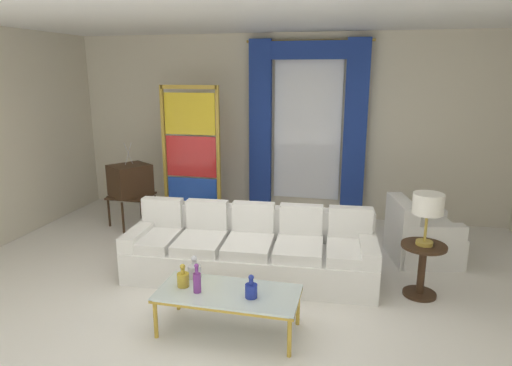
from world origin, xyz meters
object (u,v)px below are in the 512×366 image
Objects in this scene: couch_white_long at (251,251)px; round_side_table at (422,265)px; coffee_table at (228,295)px; peacock_figurine at (205,218)px; bottle_crystal_tall at (195,270)px; table_lamp_brass at (428,206)px; bottle_ruby_flask at (183,279)px; armchair_white at (419,238)px; vintage_tv at (130,182)px; bottle_amber_squat at (197,281)px; stained_glass_divider at (191,159)px; bottle_blue_decanter at (251,290)px.

couch_white_long reaches higher than round_side_table.
peacock_figurine is (-1.13, 2.52, -0.15)m from coffee_table.
table_lamp_brass is (2.26, 0.95, 0.54)m from bottle_crystal_tall.
armchair_white is at bearing 42.48° from bottle_ruby_flask.
vintage_tv is (-1.89, 2.48, 0.24)m from bottle_ruby_flask.
table_lamp_brass reaches higher than round_side_table.
vintage_tv is at bearing 162.30° from table_lamp_brass.
bottle_ruby_flask is 0.38× the size of round_side_table.
bottle_amber_squat is at bearing -98.49° from couch_white_long.
armchair_white is 0.44× the size of stained_glass_divider.
bottle_crystal_tall is 0.82× the size of bottle_amber_squat.
table_lamp_brass is at bearing 31.89° from coffee_table.
couch_white_long is 3.06× the size of armchair_white.
bottle_amber_squat is at bearing -64.67° from bottle_crystal_tall.
table_lamp_brass is (4.19, -1.34, 0.30)m from vintage_tv.
bottle_amber_squat is 0.50× the size of table_lamp_brass.
bottle_blue_decanter is at bearing -76.10° from couch_white_long.
stained_glass_divider is (-1.04, 2.64, 0.57)m from bottle_crystal_tall.
bottle_ruby_flask is at bearing -74.88° from peacock_figurine.
bottle_crystal_tall is (-0.33, -1.02, 0.18)m from couch_white_long.
couch_white_long reaches higher than bottle_amber_squat.
table_lamp_brass reaches higher than couch_white_long.
bottle_ruby_flask is 3.25m from armchair_white.
bottle_crystal_tall is 0.20m from bottle_ruby_flask.
vintage_tv is 1.38× the size of armchair_white.
armchair_white is at bearing 85.08° from round_side_table.
bottle_amber_squat reaches higher than coffee_table.
bottle_crystal_tall is 2.89m from stained_glass_divider.
armchair_white is at bearing -10.78° from stained_glass_divider.
bottle_ruby_flask is at bearing -70.55° from stained_glass_divider.
couch_white_long reaches higher than peacock_figurine.
coffee_table is 5.69× the size of bottle_crystal_tall.
table_lamp_brass reaches higher than bottle_amber_squat.
bottle_crystal_tall is at bearing 158.13° from bottle_blue_decanter.
table_lamp_brass reaches higher than peacock_figurine.
bottle_amber_squat is 0.13× the size of stained_glass_divider.
vintage_tv is 4.42m from round_side_table.
bottle_ruby_flask is 0.17× the size of vintage_tv.
vintage_tv is at bearing 176.06° from armchair_white.
vintage_tv is at bearing -158.47° from stained_glass_divider.
round_side_table is (1.62, 1.21, -0.13)m from bottle_blue_decanter.
round_side_table is at bearing 22.75° from bottle_crystal_tall.
bottle_ruby_flask is at bearing -153.52° from table_lamp_brass.
bottle_ruby_flask is 2.63m from table_lamp_brass.
bottle_ruby_flask is at bearing -101.42° from bottle_crystal_tall.
vintage_tv is at bearing -178.63° from peacock_figurine.
stained_glass_divider is (-1.00, 2.84, 0.57)m from bottle_ruby_flask.
peacock_figurine is at bearing 129.00° from couch_white_long.
table_lamp_brass is at bearing 90.00° from round_side_table.
vintage_tv is (-2.57, 2.54, 0.24)m from bottle_blue_decanter.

